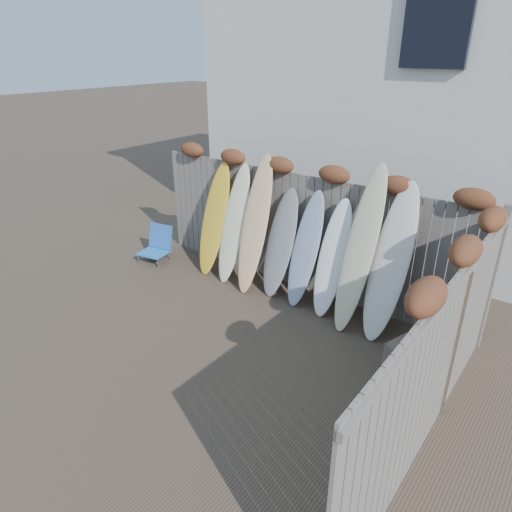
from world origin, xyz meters
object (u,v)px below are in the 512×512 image
Objects in this scene: wooden_crate at (410,369)px; surfboard_0 at (214,219)px; beach_chair at (157,244)px; lattice_panel at (451,320)px.

surfboard_0 is at bearing 165.65° from wooden_crate.
beach_chair reaches higher than wooden_crate.
beach_chair is 5.64m from lattice_panel.
surfboard_0 is (-4.12, 1.05, 0.70)m from wooden_crate.
beach_chair is at bearing 157.20° from lattice_panel.
surfboard_0 reaches higher than lattice_panel.
beach_chair is 1.14× the size of wooden_crate.
wooden_crate is at bearing -7.31° from beach_chair.
beach_chair is 0.33× the size of surfboard_0.
lattice_panel is at bearing -3.17° from beach_chair.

